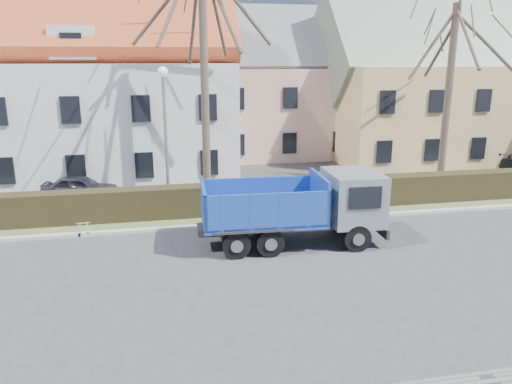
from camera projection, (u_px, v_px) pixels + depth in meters
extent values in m
plane|color=#39393B|center=(299.00, 269.00, 15.81)|extent=(120.00, 120.00, 0.00)
cube|color=#ADAAA3|center=(267.00, 222.00, 20.15)|extent=(80.00, 0.30, 0.12)
cube|color=#515B33|center=(259.00, 211.00, 21.67)|extent=(80.00, 3.00, 0.10)
cube|color=black|center=(260.00, 199.00, 21.32)|extent=(60.00, 0.90, 1.30)
imported|color=#20202A|center=(80.00, 188.00, 23.39)|extent=(3.62, 1.88, 1.18)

